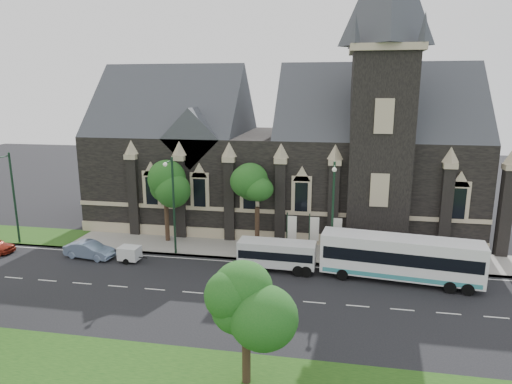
% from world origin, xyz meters
% --- Properties ---
extents(ground, '(160.00, 160.00, 0.00)m').
position_xyz_m(ground, '(0.00, 0.00, 0.00)').
color(ground, black).
rests_on(ground, ground).
extents(sidewalk, '(80.00, 5.00, 0.15)m').
position_xyz_m(sidewalk, '(0.00, 9.50, 0.07)').
color(sidewalk, gray).
rests_on(sidewalk, ground).
extents(museum, '(40.00, 17.70, 29.90)m').
position_xyz_m(museum, '(5.12, 18.78, 8.17)').
color(museum, black).
rests_on(museum, ground).
extents(tree_park_east, '(3.40, 3.40, 6.28)m').
position_xyz_m(tree_park_east, '(6.18, -9.32, 4.62)').
color(tree_park_east, black).
rests_on(tree_park_east, ground).
extents(tree_walk_right, '(4.08, 4.08, 7.80)m').
position_xyz_m(tree_walk_right, '(3.21, 10.71, 5.82)').
color(tree_walk_right, black).
rests_on(tree_walk_right, ground).
extents(tree_walk_left, '(3.91, 3.91, 7.64)m').
position_xyz_m(tree_walk_left, '(-5.80, 10.70, 5.73)').
color(tree_walk_left, black).
rests_on(tree_walk_left, ground).
extents(street_lamp_near, '(0.36, 1.88, 9.00)m').
position_xyz_m(street_lamp_near, '(10.00, 7.09, 5.11)').
color(street_lamp_near, black).
rests_on(street_lamp_near, ground).
extents(street_lamp_mid, '(0.36, 1.88, 9.00)m').
position_xyz_m(street_lamp_mid, '(-4.00, 7.09, 5.11)').
color(street_lamp_mid, black).
rests_on(street_lamp_mid, ground).
extents(street_lamp_far, '(0.36, 1.88, 9.00)m').
position_xyz_m(street_lamp_far, '(-20.00, 7.09, 5.11)').
color(street_lamp_far, black).
rests_on(street_lamp_far, ground).
extents(banner_flag_left, '(0.90, 0.10, 4.00)m').
position_xyz_m(banner_flag_left, '(6.29, 9.00, 2.38)').
color(banner_flag_left, black).
rests_on(banner_flag_left, ground).
extents(banner_flag_center, '(0.90, 0.10, 4.00)m').
position_xyz_m(banner_flag_center, '(8.29, 9.00, 2.38)').
color(banner_flag_center, black).
rests_on(banner_flag_center, ground).
extents(banner_flag_right, '(0.90, 0.10, 4.00)m').
position_xyz_m(banner_flag_right, '(10.29, 9.00, 2.38)').
color(banner_flag_right, black).
rests_on(banner_flag_right, ground).
extents(tour_coach, '(12.36, 4.05, 3.54)m').
position_xyz_m(tour_coach, '(15.34, 4.98, 1.93)').
color(tour_coach, white).
rests_on(tour_coach, ground).
extents(shuttle_bus, '(6.44, 2.46, 2.46)m').
position_xyz_m(shuttle_bus, '(5.59, 5.42, 1.44)').
color(shuttle_bus, silver).
rests_on(shuttle_bus, ground).
extents(box_trailer, '(2.59, 1.53, 1.37)m').
position_xyz_m(box_trailer, '(-7.34, 4.92, 0.77)').
color(box_trailer, silver).
rests_on(box_trailer, ground).
extents(sedan, '(4.72, 2.17, 1.50)m').
position_xyz_m(sedan, '(-11.27, 5.11, 0.75)').
color(sedan, '#788CAE').
rests_on(sedan, ground).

